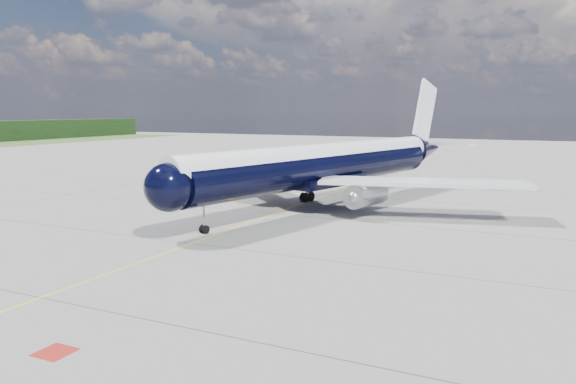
# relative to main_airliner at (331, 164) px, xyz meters

# --- Properties ---
(ground) EXTENTS (320.00, 320.00, 0.00)m
(ground) POSITION_rel_main_airliner_xyz_m (-3.35, -2.51, -4.78)
(ground) COLOR gray
(ground) RESTS_ON ground
(taxiway_centerline) EXTENTS (0.16, 160.00, 0.01)m
(taxiway_centerline) POSITION_rel_main_airliner_xyz_m (-3.35, -7.51, -4.77)
(taxiway_centerline) COLOR yellow
(taxiway_centerline) RESTS_ON ground
(red_marking) EXTENTS (1.60, 1.60, 0.01)m
(red_marking) POSITION_rel_main_airliner_xyz_m (3.45, -42.51, -4.77)
(red_marking) COLOR maroon
(red_marking) RESTS_ON ground
(main_airliner) EXTENTS (42.56, 52.62, 15.39)m
(main_airliner) POSITION_rel_main_airliner_xyz_m (0.00, 0.00, 0.00)
(main_airliner) COLOR black
(main_airliner) RESTS_ON ground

